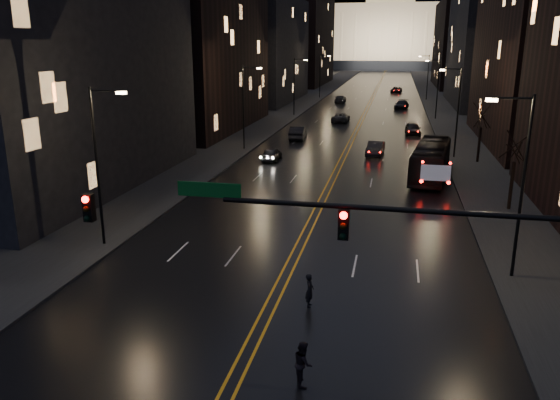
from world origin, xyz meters
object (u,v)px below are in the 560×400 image
Objects in this scene: bus at (431,160)px; oncoming_car_a at (272,154)px; traffic_signal at (420,244)px; receding_car_a at (375,148)px; pedestrian_b at (303,363)px; oncoming_car_b at (298,133)px; pedestrian_a at (310,290)px.

bus is 2.82× the size of oncoming_car_a.
traffic_signal is at bearing -86.43° from bus.
receding_car_a is (9.97, 4.67, 0.05)m from oncoming_car_a.
pedestrian_b is (-3.56, -0.66, -4.31)m from traffic_signal.
oncoming_car_a is 12.75m from oncoming_car_b.
traffic_signal reaches higher than pedestrian_b.
traffic_signal reaches higher than oncoming_car_b.
traffic_signal is at bearing 100.52° from oncoming_car_b.
oncoming_car_a is 0.80× the size of oncoming_car_b.
oncoming_car_b is (-14.64, 17.07, -0.74)m from bus.
pedestrian_a is (-4.22, 5.00, -4.33)m from traffic_signal.
bus is 22.50m from oncoming_car_b.
pedestrian_b is at bearing -176.09° from pedestrian_a.
receding_car_a is 40.61m from pedestrian_b.
pedestrian_b reaches higher than receding_car_a.
receding_car_a is at bearing -19.62° from pedestrian_b.
receding_car_a reaches higher than oncoming_car_a.
bus reaches higher than pedestrian_a.
oncoming_car_b is 49.46m from pedestrian_b.
receding_car_a is (-2.79, 39.94, -4.38)m from traffic_signal.
pedestrian_a is (-1.43, -34.93, 0.05)m from receding_car_a.
traffic_signal reaches higher than bus.
oncoming_car_b is 1.12× the size of receding_car_a.
traffic_signal is 49.77m from oncoming_car_b.
oncoming_car_a is (-15.02, 4.33, -0.87)m from bus.
oncoming_car_a is at bearing -4.17° from pedestrian_b.
traffic_signal is at bearing -142.59° from pedestrian_a.
pedestrian_b is (8.82, -48.67, -0.01)m from oncoming_car_b.
traffic_signal reaches higher than receding_car_a.
pedestrian_a is 5.70m from pedestrian_b.
traffic_signal is 5.63m from pedestrian_b.
oncoming_car_b is 43.77m from pedestrian_a.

